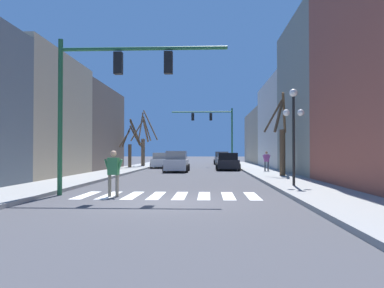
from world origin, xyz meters
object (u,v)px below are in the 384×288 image
car_parked_left_far (222,158)px  car_driving_away_lane (162,161)px  pedestrian_crossing_street (113,169)px  street_tree_right_near (131,145)px  pedestrian_on_right_sidewalk (267,159)px  street_tree_right_mid (282,140)px  car_driving_toward_lane (177,162)px  street_lamp_right_corner (293,117)px  car_at_intersection (227,162)px  street_tree_right_far (144,142)px  traffic_signal_near (109,82)px  car_parked_right_mid (173,158)px  traffic_signal_far (215,124)px

car_parked_left_far → car_driving_away_lane: car_parked_left_far is taller
pedestrian_crossing_street → street_tree_right_near: 22.97m
pedestrian_on_right_sidewalk → street_tree_right_mid: 5.65m
pedestrian_on_right_sidewalk → car_driving_toward_lane: bearing=-25.7°
car_driving_away_lane → street_tree_right_near: street_tree_right_near is taller
street_lamp_right_corner → car_at_intersection: 17.45m
street_tree_right_mid → street_tree_right_far: bearing=126.1°
traffic_signal_near → car_parked_right_mid: bearing=91.5°
traffic_signal_far → street_tree_right_far: (-7.69, -2.21, -2.04)m
traffic_signal_near → car_driving_toward_lane: size_ratio=1.54×
traffic_signal_near → street_lamp_right_corner: traffic_signal_near is taller
traffic_signal_near → pedestrian_crossing_street: size_ratio=3.81×
car_parked_right_mid → pedestrian_crossing_street: (1.24, -36.18, 0.20)m
traffic_signal_near → car_at_intersection: traffic_signal_near is taller
traffic_signal_far → traffic_signal_near: bearing=-99.1°
street_lamp_right_corner → car_at_intersection: bearing=97.0°
car_at_intersection → pedestrian_on_right_sidewalk: (2.82, -4.56, 0.33)m
car_driving_away_lane → pedestrian_crossing_street: 24.88m
traffic_signal_far → pedestrian_crossing_street: (-4.20, -28.57, -3.76)m
car_at_intersection → traffic_signal_near: bearing=164.6°
traffic_signal_near → pedestrian_crossing_street: (0.29, -0.39, -3.33)m
traffic_signal_far → street_lamp_right_corner: size_ratio=1.59×
street_lamp_right_corner → car_driving_toward_lane: (-6.44, 13.89, -2.42)m
car_parked_right_mid → street_tree_right_far: street_tree_right_far is taller
car_at_intersection → car_parked_right_mid: size_ratio=1.11×
car_driving_away_lane → street_tree_right_mid: (9.47, -14.47, 1.69)m
car_parked_right_mid → street_tree_right_near: (-2.81, -13.61, 1.48)m
car_driving_toward_lane → traffic_signal_far: bearing=163.8°
car_at_intersection → car_driving_toward_lane: bearing=126.8°
car_parked_left_far → car_driving_away_lane: (-6.54, -11.23, -0.05)m
car_parked_left_far → street_tree_right_far: size_ratio=0.81×
car_parked_left_far → car_at_intersection: (-0.01, -15.65, -0.05)m
traffic_signal_far → car_driving_toward_lane: size_ratio=1.64×
pedestrian_crossing_street → street_tree_right_near: street_tree_right_near is taller
pedestrian_on_right_sidewalk → traffic_signal_far: bearing=-88.5°
pedestrian_crossing_street → street_tree_right_far: street_tree_right_far is taller
traffic_signal_far → street_lamp_right_corner: (3.12, -25.29, -1.55)m
traffic_signal_far → street_tree_right_far: bearing=-164.0°
street_lamp_right_corner → car_parked_right_mid: size_ratio=1.05×
street_lamp_right_corner → street_tree_right_far: street_tree_right_far is taller
car_driving_away_lane → street_tree_right_mid: 17.37m
traffic_signal_near → street_tree_right_far: size_ratio=1.07×
car_parked_left_far → pedestrian_crossing_street: pedestrian_crossing_street is taller
traffic_signal_far → pedestrian_crossing_street: size_ratio=4.06×
car_at_intersection → pedestrian_crossing_street: (-5.22, -20.42, 0.27)m
pedestrian_crossing_street → car_at_intersection: bearing=84.3°
pedestrian_crossing_street → street_tree_right_mid: 13.27m
car_driving_toward_lane → traffic_signal_near: bearing=-4.0°
traffic_signal_far → car_driving_away_lane: size_ratio=1.45×
traffic_signal_far → pedestrian_on_right_sidewalk: traffic_signal_far is taller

